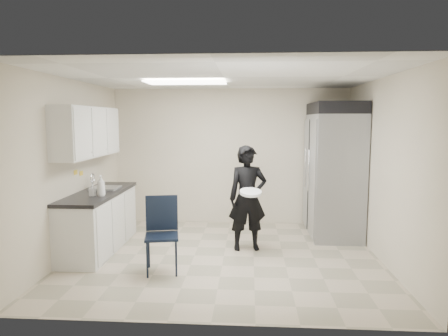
# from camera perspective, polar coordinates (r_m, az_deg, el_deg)

# --- Properties ---
(floor) EXTENTS (4.50, 4.50, 0.00)m
(floor) POSITION_cam_1_polar(r_m,az_deg,el_deg) (6.05, -0.02, -12.48)
(floor) COLOR #B5A58E
(floor) RESTS_ON ground
(ceiling) EXTENTS (4.50, 4.50, 0.00)m
(ceiling) POSITION_cam_1_polar(r_m,az_deg,el_deg) (5.74, -0.02, 12.84)
(ceiling) COLOR silver
(ceiling) RESTS_ON back_wall
(back_wall) EXTENTS (4.50, 0.00, 4.50)m
(back_wall) POSITION_cam_1_polar(r_m,az_deg,el_deg) (7.73, 0.93, 1.64)
(back_wall) COLOR beige
(back_wall) RESTS_ON floor
(left_wall) EXTENTS (0.00, 4.00, 4.00)m
(left_wall) POSITION_cam_1_polar(r_m,az_deg,el_deg) (6.31, -20.88, 0.02)
(left_wall) COLOR beige
(left_wall) RESTS_ON floor
(right_wall) EXTENTS (0.00, 4.00, 4.00)m
(right_wall) POSITION_cam_1_polar(r_m,az_deg,el_deg) (6.04, 21.81, -0.31)
(right_wall) COLOR beige
(right_wall) RESTS_ON floor
(ceiling_panel) EXTENTS (1.20, 0.60, 0.02)m
(ceiling_panel) POSITION_cam_1_polar(r_m,az_deg,el_deg) (6.20, -5.45, 12.09)
(ceiling_panel) COLOR white
(ceiling_panel) RESTS_ON ceiling
(lower_counter) EXTENTS (0.60, 1.90, 0.86)m
(lower_counter) POSITION_cam_1_polar(r_m,az_deg,el_deg) (6.52, -17.41, -7.40)
(lower_counter) COLOR silver
(lower_counter) RESTS_ON floor
(countertop) EXTENTS (0.64, 1.95, 0.05)m
(countertop) POSITION_cam_1_polar(r_m,az_deg,el_deg) (6.43, -17.55, -3.47)
(countertop) COLOR black
(countertop) RESTS_ON lower_counter
(sink) EXTENTS (0.42, 0.40, 0.14)m
(sink) POSITION_cam_1_polar(r_m,az_deg,el_deg) (6.66, -16.61, -3.22)
(sink) COLOR gray
(sink) RESTS_ON countertop
(faucet) EXTENTS (0.02, 0.02, 0.24)m
(faucet) POSITION_cam_1_polar(r_m,az_deg,el_deg) (6.70, -18.26, -1.91)
(faucet) COLOR silver
(faucet) RESTS_ON countertop
(upper_cabinets) EXTENTS (0.35, 1.80, 0.75)m
(upper_cabinets) POSITION_cam_1_polar(r_m,az_deg,el_deg) (6.38, -18.90, 4.90)
(upper_cabinets) COLOR silver
(upper_cabinets) RESTS_ON left_wall
(towel_dispenser) EXTENTS (0.22, 0.30, 0.35)m
(towel_dispenser) POSITION_cam_1_polar(r_m,az_deg,el_deg) (7.49, -15.94, 3.67)
(towel_dispenser) COLOR black
(towel_dispenser) RESTS_ON left_wall
(notice_sticker_left) EXTENTS (0.00, 0.12, 0.07)m
(notice_sticker_left) POSITION_cam_1_polar(r_m,az_deg,el_deg) (6.40, -20.43, -0.59)
(notice_sticker_left) COLOR yellow
(notice_sticker_left) RESTS_ON left_wall
(notice_sticker_right) EXTENTS (0.00, 0.12, 0.07)m
(notice_sticker_right) POSITION_cam_1_polar(r_m,az_deg,el_deg) (6.59, -19.71, -0.71)
(notice_sticker_right) COLOR yellow
(notice_sticker_right) RESTS_ON left_wall
(commercial_fridge) EXTENTS (0.80, 1.35, 2.10)m
(commercial_fridge) POSITION_cam_1_polar(r_m,az_deg,el_deg) (7.18, 15.38, -1.01)
(commercial_fridge) COLOR gray
(commercial_fridge) RESTS_ON floor
(fridge_compressor) EXTENTS (0.80, 1.35, 0.20)m
(fridge_compressor) POSITION_cam_1_polar(r_m,az_deg,el_deg) (7.12, 15.68, 8.20)
(fridge_compressor) COLOR black
(fridge_compressor) RESTS_ON commercial_fridge
(folding_chair) EXTENTS (0.50, 0.50, 0.97)m
(folding_chair) POSITION_cam_1_polar(r_m,az_deg,el_deg) (5.37, -8.88, -9.63)
(folding_chair) COLOR black
(folding_chair) RESTS_ON floor
(man_tuxedo) EXTENTS (0.65, 0.50, 1.62)m
(man_tuxedo) POSITION_cam_1_polar(r_m,az_deg,el_deg) (6.16, 3.39, -4.31)
(man_tuxedo) COLOR black
(man_tuxedo) RESTS_ON floor
(bucket_lid) EXTENTS (0.38, 0.38, 0.04)m
(bucket_lid) POSITION_cam_1_polar(r_m,az_deg,el_deg) (5.90, 3.83, -3.49)
(bucket_lid) COLOR silver
(bucket_lid) RESTS_ON man_tuxedo
(soap_bottle_a) EXTENTS (0.12, 0.12, 0.30)m
(soap_bottle_a) POSITION_cam_1_polar(r_m,az_deg,el_deg) (6.02, -17.16, -2.44)
(soap_bottle_a) COLOR silver
(soap_bottle_a) RESTS_ON countertop
(soap_bottle_b) EXTENTS (0.08, 0.08, 0.17)m
(soap_bottle_b) POSITION_cam_1_polar(r_m,az_deg,el_deg) (6.08, -18.31, -3.04)
(soap_bottle_b) COLOR silver
(soap_bottle_b) RESTS_ON countertop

